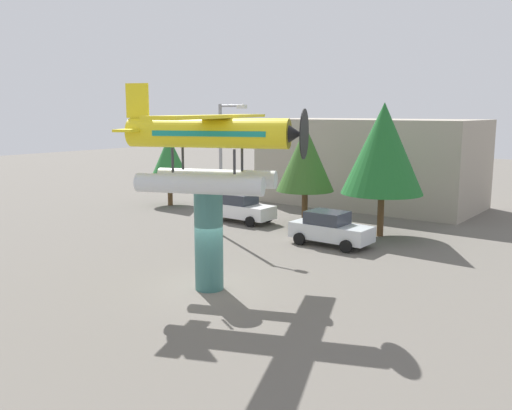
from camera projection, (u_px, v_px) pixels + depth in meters
name	position (u px, v px, depth m)	size (l,w,h in m)	color
ground_plane	(210.00, 289.00, 21.57)	(140.00, 140.00, 0.00)	#605B54
display_pedestal	(209.00, 240.00, 21.24)	(1.10, 1.10, 3.89)	#386B66
floatplane_monument	(211.00, 146.00, 20.61)	(7.18, 10.02, 4.00)	silver
car_near_white	(241.00, 208.00, 34.52)	(4.20, 2.02, 1.76)	white
car_mid_silver	(330.00, 229.00, 28.46)	(4.20, 2.02, 1.76)	silver
streetlight_primary	(224.00, 160.00, 30.11)	(1.84, 0.28, 7.22)	gray
storefront_building	(369.00, 162.00, 40.69)	(15.51, 7.54, 6.27)	#9E9384
tree_west	(169.00, 160.00, 40.27)	(3.10, 3.10, 5.09)	brown
tree_east	(305.00, 159.00, 33.12)	(3.48, 3.48, 5.97)	brown
tree_center_back	(383.00, 149.00, 29.90)	(4.45, 4.45, 7.33)	brown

